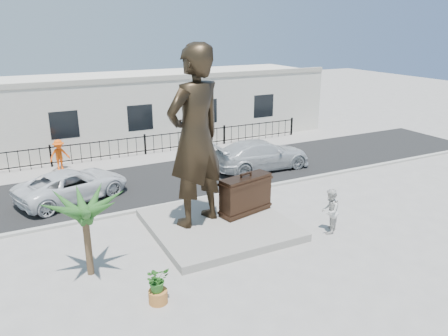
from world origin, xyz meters
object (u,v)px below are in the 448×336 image
(tourist, at_px, (330,211))
(car_white, at_px, (73,185))
(suitcase, at_px, (246,195))
(statue, at_px, (195,137))

(tourist, xyz_separation_m, car_white, (-8.32, 7.99, -0.17))
(car_white, bearing_deg, tourist, -152.76)
(suitcase, relative_size, car_white, 0.44)
(statue, distance_m, suitcase, 3.40)
(tourist, relative_size, car_white, 0.35)
(suitcase, bearing_deg, car_white, 124.81)
(suitcase, height_order, car_white, suitcase)
(statue, bearing_deg, car_white, -73.37)
(statue, distance_m, car_white, 7.27)
(tourist, bearing_deg, suitcase, -87.08)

